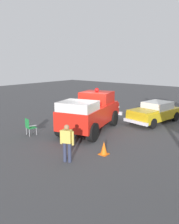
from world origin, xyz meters
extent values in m
plane|color=#424244|center=(0.00, 0.00, 0.00)|extent=(60.00, 60.00, 0.00)
cylinder|color=black|center=(1.74, -1.64, 0.52)|extent=(0.57, 1.09, 1.04)
cylinder|color=black|center=(-0.20, -2.14, 0.52)|extent=(0.57, 1.09, 1.04)
cylinder|color=black|center=(0.86, 1.75, 0.52)|extent=(0.57, 1.09, 1.04)
cylinder|color=black|center=(-1.07, 1.25, 0.52)|extent=(0.57, 1.09, 1.04)
cube|color=red|center=(0.33, -0.20, 1.05)|extent=(3.26, 5.27, 1.10)
cube|color=red|center=(1.05, -2.96, 0.92)|extent=(1.93, 1.31, 0.84)
cube|color=red|center=(0.62, -1.31, 1.95)|extent=(2.27, 2.12, 0.76)
cube|color=silver|center=(-0.06, 1.30, 1.80)|extent=(2.32, 2.14, 0.60)
cube|color=silver|center=(1.16, -3.39, 0.92)|extent=(1.42, 0.48, 0.64)
cube|color=silver|center=(1.19, -3.49, 0.50)|extent=(2.22, 0.76, 0.24)
sphere|color=white|center=(1.92, -3.20, 1.00)|extent=(0.32, 0.32, 0.26)
sphere|color=white|center=(0.41, -3.59, 1.00)|extent=(0.32, 0.32, 0.26)
sphere|color=red|center=(0.62, -1.31, 2.45)|extent=(0.34, 0.34, 0.28)
cylinder|color=black|center=(-2.56, -3.14, 0.34)|extent=(0.37, 0.71, 0.68)
cylinder|color=black|center=(-0.94, -3.42, 0.34)|extent=(0.37, 0.71, 0.68)
cylinder|color=black|center=(-3.05, -6.00, 0.34)|extent=(0.37, 0.71, 0.68)
cylinder|color=black|center=(-1.43, -6.28, 0.34)|extent=(0.37, 0.71, 0.68)
cube|color=gold|center=(-1.99, -4.71, 0.62)|extent=(2.48, 4.44, 0.64)
cube|color=gold|center=(-1.75, -3.28, 0.98)|extent=(1.85, 1.66, 0.20)
cube|color=white|center=(-2.04, -5.00, 1.18)|extent=(1.86, 2.14, 0.56)
cube|color=silver|center=(-1.63, -2.56, 0.40)|extent=(1.90, 0.48, 0.20)
cylinder|color=#B7BABF|center=(3.89, -2.94, 0.22)|extent=(0.04, 0.04, 0.44)
cylinder|color=#B7BABF|center=(4.15, -2.59, 0.22)|extent=(0.04, 0.04, 0.44)
cylinder|color=#B7BABF|center=(4.24, -3.20, 0.22)|extent=(0.04, 0.04, 0.44)
cylinder|color=#B7BABF|center=(4.50, -2.85, 0.22)|extent=(0.04, 0.04, 0.44)
cube|color=beige|center=(4.19, -2.89, 0.46)|extent=(0.67, 0.67, 0.04)
cube|color=beige|center=(4.39, -3.04, 0.74)|extent=(0.32, 0.41, 0.56)
cube|color=#B7BABF|center=(4.05, -3.08, 0.62)|extent=(0.37, 0.29, 0.03)
cube|color=#B7BABF|center=(4.34, -2.70, 0.62)|extent=(0.37, 0.29, 0.03)
cylinder|color=#B7BABF|center=(2.61, 2.40, 0.22)|extent=(0.03, 0.03, 0.44)
cylinder|color=#B7BABF|center=(2.18, 2.50, 0.22)|extent=(0.03, 0.03, 0.44)
cylinder|color=#B7BABF|center=(2.71, 2.83, 0.22)|extent=(0.03, 0.03, 0.44)
cylinder|color=#B7BABF|center=(2.28, 2.93, 0.22)|extent=(0.03, 0.03, 0.44)
cube|color=#1E7F38|center=(2.44, 2.66, 0.46)|extent=(0.58, 0.58, 0.04)
cube|color=#1E7F38|center=(2.50, 2.90, 0.74)|extent=(0.48, 0.15, 0.56)
cube|color=#B7BABF|center=(2.68, 2.61, 0.62)|extent=(0.14, 0.44, 0.03)
cube|color=#B7BABF|center=(2.21, 2.72, 0.62)|extent=(0.14, 0.44, 0.03)
cylinder|color=#2D334C|center=(-1.73, 4.02, 0.44)|extent=(0.20, 0.20, 0.88)
cylinder|color=#2D334C|center=(-1.93, 3.94, 0.44)|extent=(0.20, 0.20, 0.88)
cube|color=gold|center=(-1.83, 3.98, 1.16)|extent=(0.49, 0.40, 0.56)
cylinder|color=gold|center=(-1.58, 4.08, 1.10)|extent=(0.13, 0.13, 0.60)
cylinder|color=gold|center=(-2.08, 3.88, 1.10)|extent=(0.13, 0.13, 0.60)
sphere|color=#9E704C|center=(-1.83, 3.98, 1.56)|extent=(0.30, 0.30, 0.23)
cube|color=orange|center=(-2.59, 2.33, 0.02)|extent=(0.40, 0.40, 0.04)
cone|color=orange|center=(-2.59, 2.33, 0.33)|extent=(0.32, 0.32, 0.60)
camera|label=1|loc=(-8.35, 10.47, 4.24)|focal=36.40mm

